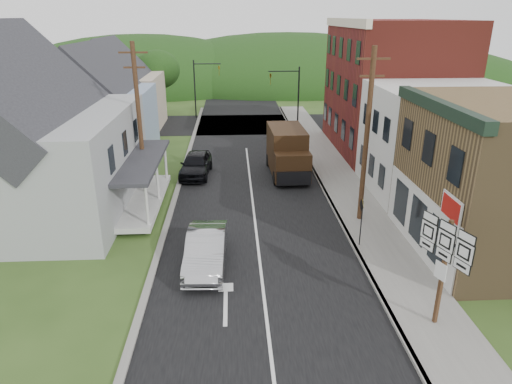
{
  "coord_description": "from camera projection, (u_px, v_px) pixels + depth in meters",
  "views": [
    {
      "loc": [
        -1.1,
        -18.45,
        10.33
      ],
      "look_at": [
        -0.01,
        2.4,
        2.2
      ],
      "focal_mm": 32.0,
      "sensor_mm": 36.0,
      "label": 1
    }
  ],
  "objects": [
    {
      "name": "sidewalk_right",
      "position": [
        345.0,
        189.0,
        28.68
      ],
      "size": [
        2.8,
        55.0,
        0.15
      ],
      "primitive_type": "cube",
      "color": "slate",
      "rests_on": "ground"
    },
    {
      "name": "traffic_signal_right",
      "position": [
        291.0,
        92.0,
        41.69
      ],
      "size": [
        2.87,
        0.2,
        6.0
      ],
      "color": "black",
      "rests_on": "ground"
    },
    {
      "name": "cross_road",
      "position": [
        243.0,
        124.0,
        46.1
      ],
      "size": [
        60.0,
        9.0,
        0.02
      ],
      "primitive_type": "cube",
      "color": "black",
      "rests_on": "ground"
    },
    {
      "name": "house_cream",
      "position": [
        122.0,
        90.0,
        43.27
      ],
      "size": [
        7.14,
        8.16,
        7.28
      ],
      "color": "#B9A68F",
      "rests_on": "ground"
    },
    {
      "name": "curb_left",
      "position": [
        176.0,
        193.0,
        28.17
      ],
      "size": [
        0.3,
        55.0,
        0.12
      ],
      "primitive_type": "cube",
      "color": "slate",
      "rests_on": "ground"
    },
    {
      "name": "warning_sign",
      "position": [
        361.0,
        216.0,
        21.08
      ],
      "size": [
        0.1,
        0.66,
        2.37
      ],
      "rotation": [
        0.0,
        0.0,
        -0.01
      ],
      "color": "black",
      "rests_on": "sidewalk_right"
    },
    {
      "name": "dark_sedan",
      "position": [
        196.0,
        164.0,
        31.13
      ],
      "size": [
        2.24,
        4.83,
        1.6
      ],
      "primitive_type": "imported",
      "rotation": [
        0.0,
        0.0,
        -0.08
      ],
      "color": "black",
      "rests_on": "ground"
    },
    {
      "name": "tree_left_d",
      "position": [
        157.0,
        70.0,
        48.54
      ],
      "size": [
        4.8,
        4.8,
        6.94
      ],
      "color": "#382616",
      "rests_on": "ground"
    },
    {
      "name": "traffic_signal_left",
      "position": [
        201.0,
        82.0,
        47.78
      ],
      "size": [
        2.87,
        0.2,
        6.0
      ],
      "color": "black",
      "rests_on": "ground"
    },
    {
      "name": "utility_pole_left",
      "position": [
        139.0,
        120.0,
        26.41
      ],
      "size": [
        1.6,
        0.26,
        9.0
      ],
      "color": "#472D19",
      "rests_on": "ground"
    },
    {
      "name": "road",
      "position": [
        250.0,
        181.0,
        30.28
      ],
      "size": [
        9.0,
        90.0,
        0.02
      ],
      "primitive_type": "cube",
      "color": "black",
      "rests_on": "ground"
    },
    {
      "name": "curb_right",
      "position": [
        324.0,
        190.0,
        28.61
      ],
      "size": [
        0.2,
        55.0,
        0.15
      ],
      "primitive_type": "cube",
      "color": "slate",
      "rests_on": "ground"
    },
    {
      "name": "house_gray",
      "position": [
        30.0,
        137.0,
        24.44
      ],
      "size": [
        10.2,
        12.24,
        8.35
      ],
      "color": "#949799",
      "rests_on": "ground"
    },
    {
      "name": "utility_pole_right",
      "position": [
        367.0,
        136.0,
        22.81
      ],
      "size": [
        1.6,
        0.26,
        9.0
      ],
      "color": "#472D19",
      "rests_on": "ground"
    },
    {
      "name": "tree_left_c",
      "position": [
        8.0,
        74.0,
        36.51
      ],
      "size": [
        5.8,
        5.8,
        8.41
      ],
      "color": "#382616",
      "rests_on": "ground"
    },
    {
      "name": "storefront_white",
      "position": [
        440.0,
        141.0,
        27.32
      ],
      "size": [
        8.0,
        7.0,
        6.5
      ],
      "primitive_type": "cube",
      "color": "silver",
      "rests_on": "ground"
    },
    {
      "name": "ground",
      "position": [
        259.0,
        255.0,
        20.97
      ],
      "size": [
        120.0,
        120.0,
        0.0
      ],
      "primitive_type": "plane",
      "color": "#2D4719",
      "rests_on": "ground"
    },
    {
      "name": "storefront_red",
      "position": [
        391.0,
        88.0,
        35.53
      ],
      "size": [
        8.0,
        12.0,
        10.0
      ],
      "primitive_type": "cube",
      "color": "maroon",
      "rests_on": "ground"
    },
    {
      "name": "silver_sedan",
      "position": [
        206.0,
        250.0,
        19.82
      ],
      "size": [
        1.8,
        4.81,
        1.57
      ],
      "primitive_type": "imported",
      "rotation": [
        0.0,
        0.0,
        -0.03
      ],
      "color": "#A6A6AB",
      "rests_on": "ground"
    },
    {
      "name": "house_blue",
      "position": [
        103.0,
        108.0,
        34.92
      ],
      "size": [
        7.14,
        8.16,
        7.28
      ],
      "color": "#869DB8",
      "rests_on": "ground"
    },
    {
      "name": "forested_ridge",
      "position": [
        239.0,
        85.0,
        72.16
      ],
      "size": [
        90.0,
        30.0,
        16.0
      ],
      "primitive_type": "ellipsoid",
      "color": "black",
      "rests_on": "ground"
    },
    {
      "name": "route_sign_cluster",
      "position": [
        444.0,
        258.0,
        15.24
      ],
      "size": [
        0.82,
        2.17,
        3.97
      ],
      "rotation": [
        0.0,
        0.0,
        0.33
      ],
      "color": "#472D19",
      "rests_on": "sidewalk_right"
    },
    {
      "name": "delivery_van",
      "position": [
        287.0,
        152.0,
        30.99
      ],
      "size": [
        2.53,
        5.77,
        3.19
      ],
      "rotation": [
        0.0,
        0.0,
        0.03
      ],
      "color": "black",
      "rests_on": "ground"
    }
  ]
}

